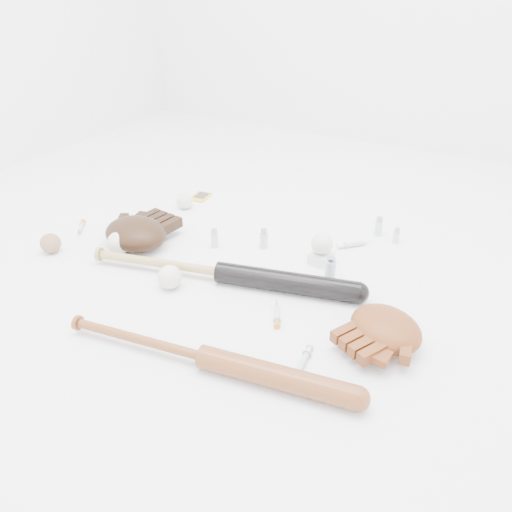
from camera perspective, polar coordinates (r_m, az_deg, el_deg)
The scene contains 20 objects.
bat_dark at distance 1.60m, azimuth -4.11°, elevation -1.85°, with size 0.93×0.07×0.07m, color black, non-canonical shape.
bat_wood at distance 1.30m, azimuth -5.99°, elevation -11.39°, with size 0.83×0.06×0.06m, color brown, non-canonical shape.
glove_dark at distance 1.84m, azimuth -13.59°, elevation 2.59°, with size 0.28×0.28×0.10m, color black, non-canonical shape.
glove_tan at distance 1.40m, azimuth 14.60°, elevation -7.98°, with size 0.25×0.25×0.09m, color brown, non-canonical shape.
trading_card at distance 2.20m, azimuth -6.38°, elevation 6.74°, with size 0.07×0.10×0.01m, color gold.
pedestal at distance 1.71m, azimuth 7.43°, elevation -0.21°, with size 0.07×0.07×0.04m, color white.
baseball_on_pedestal at distance 1.69m, azimuth 7.55°, elevation 1.41°, with size 0.07×0.07×0.07m, color silver.
baseball_left at distance 1.81m, azimuth -15.36°, elevation 1.49°, with size 0.08×0.08×0.08m, color silver.
baseball_upper at distance 2.10m, azimuth -8.15°, elevation 6.24°, with size 0.07×0.07×0.07m, color silver.
baseball_mid at distance 1.59m, azimuth -9.84°, elevation -2.40°, with size 0.08×0.08×0.08m, color silver.
baseball_aged at distance 1.90m, azimuth -22.43°, elevation 1.36°, with size 0.07×0.07×0.07m, color #926C46.
syringe_0 at distance 2.03m, azimuth -19.39°, elevation 3.04°, with size 0.13×0.02×0.02m, color #ADBCC6, non-canonical shape.
syringe_1 at distance 1.46m, azimuth 2.40°, elevation -6.63°, with size 0.14×0.02×0.02m, color #ADBCC6, non-canonical shape.
syringe_2 at distance 1.84m, azimuth 11.17°, elevation 1.34°, with size 0.16×0.03×0.02m, color #ADBCC6, non-canonical shape.
syringe_3 at distance 1.31m, azimuth 5.36°, elevation -12.04°, with size 0.15×0.03×0.02m, color #ADBCC6, non-canonical shape.
vial_0 at distance 1.92m, azimuth 13.83°, elevation 3.32°, with size 0.03×0.03×0.07m, color silver.
vial_1 at distance 1.89m, azimuth 15.74°, elevation 2.27°, with size 0.02×0.02×0.06m, color silver.
vial_2 at distance 1.79m, azimuth -4.77°, elevation 2.04°, with size 0.03×0.03×0.07m, color silver.
vial_3 at distance 1.62m, azimuth 8.50°, elevation -1.44°, with size 0.04×0.04×0.08m, color silver.
vial_4 at distance 1.78m, azimuth 0.89°, elevation 2.01°, with size 0.03×0.03×0.07m, color silver.
Camera 1 is at (0.71, -1.22, 0.90)m, focal length 35.00 mm.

